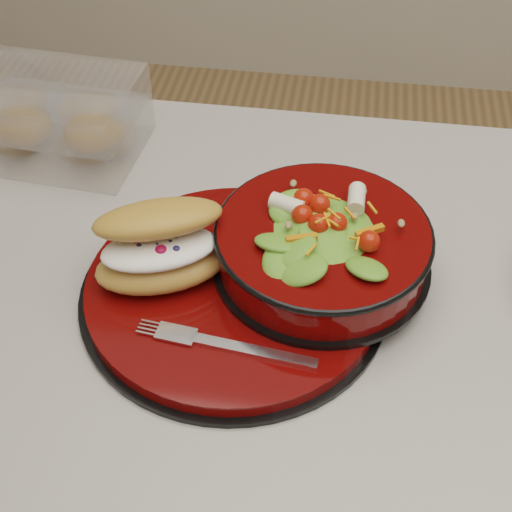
# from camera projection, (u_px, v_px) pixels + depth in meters

# --- Properties ---
(island_counter) EXTENTS (1.24, 0.74, 0.90)m
(island_counter) POSITION_uv_depth(u_px,v_px,m) (211.00, 510.00, 1.03)
(island_counter) COLOR white
(island_counter) RESTS_ON ground
(dinner_plate) EXTENTS (0.32, 0.32, 0.02)m
(dinner_plate) POSITION_uv_depth(u_px,v_px,m) (234.00, 289.00, 0.73)
(dinner_plate) COLOR black
(dinner_plate) RESTS_ON island_counter
(salad_bowl) EXTENTS (0.22, 0.22, 0.09)m
(salad_bowl) POSITION_uv_depth(u_px,v_px,m) (323.00, 240.00, 0.71)
(salad_bowl) COLOR black
(salad_bowl) RESTS_ON dinner_plate
(croissant) EXTENTS (0.15, 0.13, 0.08)m
(croissant) POSITION_uv_depth(u_px,v_px,m) (161.00, 246.00, 0.70)
(croissant) COLOR #C38C3B
(croissant) RESTS_ON dinner_plate
(fork) EXTENTS (0.16, 0.03, 0.00)m
(fork) POSITION_uv_depth(u_px,v_px,m) (230.00, 346.00, 0.66)
(fork) COLOR silver
(fork) RESTS_ON dinner_plate
(pastry_box) EXTENTS (0.21, 0.16, 0.09)m
(pastry_box) POSITION_uv_depth(u_px,v_px,m) (56.00, 119.00, 0.88)
(pastry_box) COLOR white
(pastry_box) RESTS_ON island_counter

